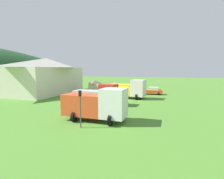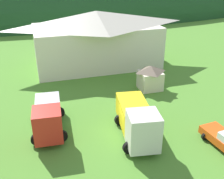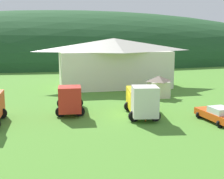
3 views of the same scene
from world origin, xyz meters
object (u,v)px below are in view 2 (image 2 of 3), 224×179
object	(u,v)px
crane_truck_red	(48,117)
flatbed_truck_yellow	(137,120)
traffic_cone_near_pickup	(143,151)
depot_building	(97,38)
play_shed_cream	(150,77)

from	to	relation	value
crane_truck_red	flatbed_truck_yellow	distance (m)	8.18
traffic_cone_near_pickup	depot_building	bearing A→B (deg)	86.19
play_shed_cream	crane_truck_red	xyz separation A→B (m)	(-12.96, -6.01, 0.05)
play_shed_cream	traffic_cone_near_pickup	distance (m)	12.70
play_shed_cream	crane_truck_red	world-z (taller)	crane_truck_red
play_shed_cream	crane_truck_red	size ratio (longest dim) A/B	0.42
flatbed_truck_yellow	traffic_cone_near_pickup	distance (m)	2.72
depot_building	traffic_cone_near_pickup	distance (m)	22.18
flatbed_truck_yellow	depot_building	bearing A→B (deg)	-175.11
crane_truck_red	traffic_cone_near_pickup	size ratio (longest dim) A/B	12.87
flatbed_truck_yellow	crane_truck_red	bearing A→B (deg)	-104.98
play_shed_cream	traffic_cone_near_pickup	xyz separation A→B (m)	(-5.63, -11.27, -1.59)
play_shed_cream	crane_truck_red	bearing A→B (deg)	-155.13
crane_truck_red	flatbed_truck_yellow	bearing A→B (deg)	70.70
depot_building	crane_truck_red	size ratio (longest dim) A/B	2.68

